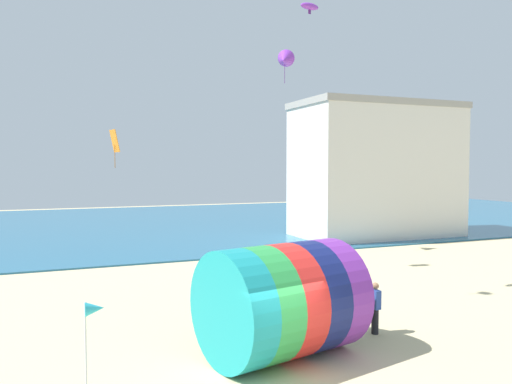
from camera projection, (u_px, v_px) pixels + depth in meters
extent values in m
cube|color=#236084|center=(118.00, 225.00, 47.32)|extent=(120.00, 40.00, 0.10)
cylinder|color=teal|center=(232.00, 310.00, 13.66)|extent=(1.58, 3.45, 3.34)
cylinder|color=green|center=(258.00, 305.00, 14.15)|extent=(1.58, 3.45, 3.34)
cylinder|color=red|center=(281.00, 301.00, 14.64)|extent=(1.58, 3.45, 3.34)
cylinder|color=navy|center=(304.00, 296.00, 15.12)|extent=(1.58, 3.45, 3.34)
cylinder|color=purple|center=(325.00, 292.00, 15.61)|extent=(1.58, 3.45, 3.34)
cylinder|color=black|center=(335.00, 290.00, 15.87)|extent=(0.74, 3.01, 3.08)
cylinder|color=black|center=(375.00, 321.00, 16.71)|extent=(0.24, 0.24, 0.85)
cube|color=#2D4CA5|center=(375.00, 299.00, 16.68)|extent=(0.25, 0.38, 0.64)
sphere|color=#9E7051|center=(375.00, 286.00, 16.65)|extent=(0.23, 0.23, 0.23)
cube|color=orange|center=(115.00, 141.00, 24.82)|extent=(0.44, 0.82, 1.12)
cylinder|color=#8F4F12|center=(115.00, 157.00, 24.86)|extent=(0.03, 0.03, 1.14)
ellipsoid|color=purple|center=(310.00, 6.00, 21.03)|extent=(0.96, 0.50, 0.32)
cube|color=#4C1E6B|center=(310.00, 11.00, 21.04)|extent=(0.13, 0.04, 0.23)
cone|color=purple|center=(285.00, 59.00, 31.28)|extent=(1.70, 1.77, 1.40)
cylinder|color=#4C1E6B|center=(285.00, 74.00, 31.33)|extent=(0.03, 0.03, 1.19)
cube|color=silver|center=(376.00, 173.00, 39.71)|extent=(12.68, 6.63, 10.14)
cube|color=gray|center=(377.00, 106.00, 39.44)|extent=(12.93, 6.76, 0.50)
cylinder|color=silver|center=(86.00, 351.00, 12.00)|extent=(0.05, 0.05, 2.37)
cone|color=#2DB2C6|center=(95.00, 309.00, 12.03)|extent=(0.45, 0.36, 0.36)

